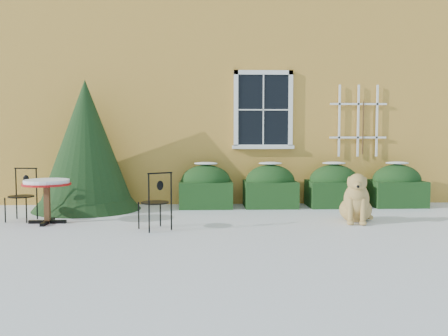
{
  "coord_description": "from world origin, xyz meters",
  "views": [
    {
      "loc": [
        -0.35,
        -7.43,
        1.49
      ],
      "look_at": [
        0.0,
        1.0,
        0.9
      ],
      "focal_mm": 40.0,
      "sensor_mm": 36.0,
      "label": 1
    }
  ],
  "objects_px": {
    "bistro_table": "(47,187)",
    "dog": "(356,202)",
    "evergreen_shrub": "(86,158)",
    "patio_chair_near": "(156,201)",
    "patio_chair_far": "(22,194)"
  },
  "relations": [
    {
      "from": "bistro_table",
      "to": "dog",
      "type": "xyz_separation_m",
      "value": [
        5.12,
        -0.14,
        -0.26
      ]
    },
    {
      "from": "evergreen_shrub",
      "to": "bistro_table",
      "type": "distance_m",
      "value": 1.57
    },
    {
      "from": "patio_chair_near",
      "to": "evergreen_shrub",
      "type": "bearing_deg",
      "value": -85.52
    },
    {
      "from": "patio_chair_near",
      "to": "patio_chair_far",
      "type": "height_order",
      "value": "patio_chair_near"
    },
    {
      "from": "patio_chair_near",
      "to": "patio_chair_far",
      "type": "distance_m",
      "value": 2.53
    },
    {
      "from": "evergreen_shrub",
      "to": "patio_chair_near",
      "type": "height_order",
      "value": "evergreen_shrub"
    },
    {
      "from": "bistro_table",
      "to": "dog",
      "type": "distance_m",
      "value": 5.13
    },
    {
      "from": "bistro_table",
      "to": "evergreen_shrub",
      "type": "bearing_deg",
      "value": 78.29
    },
    {
      "from": "patio_chair_near",
      "to": "patio_chair_far",
      "type": "relative_size",
      "value": 1.01
    },
    {
      "from": "patio_chair_near",
      "to": "dog",
      "type": "xyz_separation_m",
      "value": [
        3.28,
        0.49,
        -0.11
      ]
    },
    {
      "from": "evergreen_shrub",
      "to": "dog",
      "type": "relative_size",
      "value": 2.77
    },
    {
      "from": "evergreen_shrub",
      "to": "patio_chair_near",
      "type": "xyz_separation_m",
      "value": [
        1.54,
        -2.12,
        -0.56
      ]
    },
    {
      "from": "patio_chair_near",
      "to": "dog",
      "type": "distance_m",
      "value": 3.31
    },
    {
      "from": "evergreen_shrub",
      "to": "bistro_table",
      "type": "height_order",
      "value": "evergreen_shrub"
    },
    {
      "from": "patio_chair_far",
      "to": "dog",
      "type": "height_order",
      "value": "patio_chair_far"
    }
  ]
}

